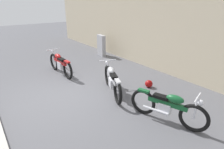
# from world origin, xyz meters

# --- Properties ---
(ground_plane) EXTENTS (40.00, 40.00, 0.00)m
(ground_plane) POSITION_xyz_m (0.00, 0.00, 0.00)
(ground_plane) COLOR #56565B
(building_wall) EXTENTS (18.00, 0.30, 3.48)m
(building_wall) POSITION_xyz_m (0.00, 4.33, 1.74)
(building_wall) COLOR beige
(building_wall) RESTS_ON ground_plane
(stone_marker) EXTENTS (0.64, 0.27, 1.08)m
(stone_marker) POSITION_xyz_m (-3.20, 3.55, 0.54)
(stone_marker) COLOR #9E9EA3
(stone_marker) RESTS_ON ground_plane
(helmet) EXTENTS (0.26, 0.26, 0.26)m
(helmet) POSITION_xyz_m (1.11, 2.66, 0.13)
(helmet) COLOR maroon
(helmet) RESTS_ON ground_plane
(motorcycle_red) EXTENTS (2.00, 0.56, 0.90)m
(motorcycle_red) POSITION_xyz_m (-1.87, 0.73, 0.43)
(motorcycle_red) COLOR black
(motorcycle_red) RESTS_ON ground_plane
(motorcycle_silver) EXTENTS (1.92, 0.96, 0.92)m
(motorcycle_silver) POSITION_xyz_m (0.71, 1.40, 0.44)
(motorcycle_silver) COLOR black
(motorcycle_silver) RESTS_ON ground_plane
(motorcycle_green) EXTENTS (1.87, 0.80, 0.87)m
(motorcycle_green) POSITION_xyz_m (2.75, 1.54, 0.42)
(motorcycle_green) COLOR black
(motorcycle_green) RESTS_ON ground_plane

